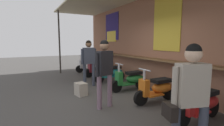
# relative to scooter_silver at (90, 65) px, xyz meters

# --- Properties ---
(ground_plane) EXTENTS (33.84, 33.84, 0.00)m
(ground_plane) POSITION_rel_scooter_silver_xyz_m (4.66, -1.08, -0.39)
(ground_plane) COLOR #474442
(market_stall_facade) EXTENTS (12.09, 2.68, 3.42)m
(market_stall_facade) POSITION_rel_scooter_silver_xyz_m (4.66, 0.75, 1.54)
(market_stall_facade) COLOR #8C5B44
(market_stall_facade) RESTS_ON ground_plane
(scooter_silver) EXTENTS (0.46, 1.40, 0.97)m
(scooter_silver) POSITION_rel_scooter_silver_xyz_m (0.00, 0.00, 0.00)
(scooter_silver) COLOR #B2B5BA
(scooter_silver) RESTS_ON ground_plane
(scooter_maroon) EXTENTS (0.46, 1.40, 0.97)m
(scooter_maroon) POSITION_rel_scooter_silver_xyz_m (1.37, 0.00, 0.00)
(scooter_maroon) COLOR maroon
(scooter_maroon) RESTS_ON ground_plane
(scooter_teal) EXTENTS (0.46, 1.40, 0.97)m
(scooter_teal) POSITION_rel_scooter_silver_xyz_m (2.63, 0.00, 0.00)
(scooter_teal) COLOR #197075
(scooter_teal) RESTS_ON ground_plane
(scooter_green) EXTENTS (0.46, 1.40, 0.97)m
(scooter_green) POSITION_rel_scooter_silver_xyz_m (4.04, 0.00, 0.00)
(scooter_green) COLOR #237533
(scooter_green) RESTS_ON ground_plane
(scooter_orange) EXTENTS (0.46, 1.40, 0.97)m
(scooter_orange) POSITION_rel_scooter_silver_xyz_m (5.34, 0.00, 0.00)
(scooter_orange) COLOR orange
(scooter_orange) RESTS_ON ground_plane
(scooter_red) EXTENTS (0.46, 1.40, 0.97)m
(scooter_red) POSITION_rel_scooter_silver_xyz_m (6.61, 0.00, 0.00)
(scooter_red) COLOR red
(scooter_red) RESTS_ON ground_plane
(shopper_with_handbag) EXTENTS (0.40, 0.66, 1.65)m
(shopper_with_handbag) POSITION_rel_scooter_silver_xyz_m (7.27, -1.30, 0.61)
(shopper_with_handbag) COLOR #383D4C
(shopper_with_handbag) RESTS_ON ground_plane
(shopper_browsing) EXTENTS (0.26, 0.59, 1.73)m
(shopper_browsing) POSITION_rel_scooter_silver_xyz_m (2.80, -1.07, 0.69)
(shopper_browsing) COLOR #383D4C
(shopper_browsing) RESTS_ON ground_plane
(shopper_passing) EXTENTS (0.33, 0.56, 1.72)m
(shopper_passing) POSITION_rel_scooter_silver_xyz_m (5.00, -1.48, 0.68)
(shopper_passing) COLOR gray
(shopper_passing) RESTS_ON ground_plane
(merchandise_crate) EXTENTS (0.41, 0.35, 0.40)m
(merchandise_crate) POSITION_rel_scooter_silver_xyz_m (3.77, -1.71, -0.19)
(merchandise_crate) COLOR #B2A899
(merchandise_crate) RESTS_ON ground_plane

